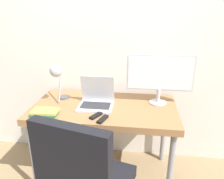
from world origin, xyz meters
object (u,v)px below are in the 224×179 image
Objects in this scene: monitor at (160,75)px; book_stack at (45,113)px; laptop at (96,100)px; game_controller at (48,113)px; desk_lamp at (57,75)px.

book_stack is at bearing -158.67° from monitor.
laptop is 0.63m from monitor.
monitor is at bearing 21.33° from book_stack.
laptop is at bearing -166.43° from monitor.
laptop is 2.20× the size of game_controller.
desk_lamp is (-0.36, 0.02, 0.23)m from laptop.
laptop is at bearing -2.99° from desk_lamp.
game_controller is at bearing -90.55° from desk_lamp.
laptop is at bearing 31.17° from book_stack.
desk_lamp is at bearing 82.40° from book_stack.
monitor is at bearing 22.32° from game_controller.
laptop reaches higher than game_controller.
desk_lamp is 2.68× the size of game_controller.
desk_lamp reaches higher than laptop.
monitor reaches higher than book_stack.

